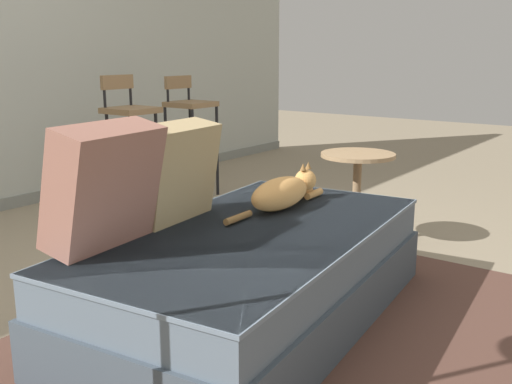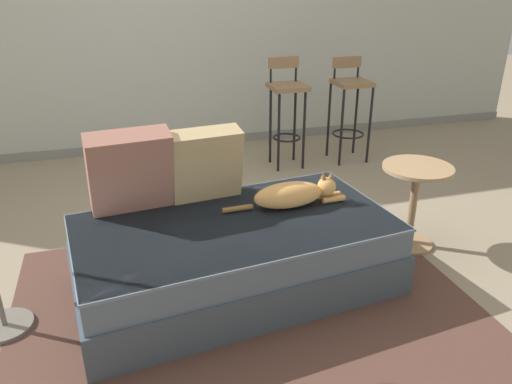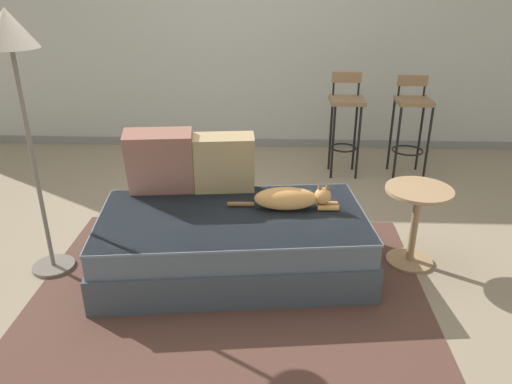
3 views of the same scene
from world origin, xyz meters
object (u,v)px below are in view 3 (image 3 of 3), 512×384
object	(u,v)px
bar_stool_by_doorway	(411,117)
bar_stool_near_window	(346,113)
side_table	(416,215)
cat	(291,198)
throw_pillow_middle	(224,163)
couch	(233,242)
throw_pillow_corner	(160,162)
floor_lamp	(13,56)

from	to	relation	value
bar_stool_by_doorway	bar_stool_near_window	bearing A→B (deg)	179.89
side_table	bar_stool_by_doorway	bearing A→B (deg)	78.33
cat	bar_stool_by_doorway	size ratio (longest dim) A/B	0.78
cat	bar_stool_near_window	distance (m)	1.79
throw_pillow_middle	side_table	world-z (taller)	throw_pillow_middle
throw_pillow_middle	cat	distance (m)	0.55
couch	bar_stool_near_window	distance (m)	2.07
throw_pillow_middle	side_table	xyz separation A→B (m)	(1.31, -0.23, -0.27)
throw_pillow_corner	side_table	world-z (taller)	throw_pillow_corner
bar_stool_near_window	floor_lamp	bearing A→B (deg)	-139.82
throw_pillow_corner	cat	world-z (taller)	throw_pillow_corner
throw_pillow_middle	bar_stool_near_window	size ratio (longest dim) A/B	0.45
throw_pillow_middle	bar_stool_near_window	xyz separation A→B (m)	(1.03, 1.43, -0.02)
bar_stool_near_window	side_table	xyz separation A→B (m)	(0.28, -1.66, -0.25)
bar_stool_near_window	floor_lamp	size ratio (longest dim) A/B	0.58
bar_stool_by_doorway	floor_lamp	world-z (taller)	floor_lamp
couch	throw_pillow_corner	xyz separation A→B (m)	(-0.52, 0.31, 0.44)
throw_pillow_corner	bar_stool_by_doorway	world-z (taller)	bar_stool_by_doorway
throw_pillow_corner	side_table	distance (m)	1.78
bar_stool_by_doorway	floor_lamp	distance (m)	3.45
couch	bar_stool_by_doorway	bearing A→B (deg)	48.94
throw_pillow_corner	side_table	xyz separation A→B (m)	(1.74, -0.18, -0.29)
cat	bar_stool_by_doorway	bearing A→B (deg)	54.97
couch	bar_stool_by_doorway	world-z (taller)	bar_stool_by_doorway
bar_stool_near_window	bar_stool_by_doorway	size ratio (longest dim) A/B	1.03
throw_pillow_middle	floor_lamp	xyz separation A→B (m)	(-1.15, -0.40, 0.79)
throw_pillow_middle	bar_stool_by_doorway	xyz separation A→B (m)	(1.65, 1.43, -0.05)
throw_pillow_middle	bar_stool_near_window	distance (m)	1.76
throw_pillow_middle	floor_lamp	distance (m)	1.45
cat	bar_stool_by_doorway	distance (m)	2.07
throw_pillow_middle	bar_stool_by_doorway	distance (m)	2.19
cat	side_table	distance (m)	0.85
throw_pillow_corner	throw_pillow_middle	distance (m)	0.44
throw_pillow_middle	bar_stool_by_doorway	bearing A→B (deg)	40.96
bar_stool_near_window	couch	bearing A→B (deg)	-117.62
side_table	floor_lamp	bearing A→B (deg)	-175.89
throw_pillow_corner	bar_stool_near_window	xyz separation A→B (m)	(1.46, 1.48, -0.04)
couch	bar_stool_by_doorway	xyz separation A→B (m)	(1.56, 1.80, 0.38)
throw_pillow_middle	cat	size ratio (longest dim) A/B	0.59
couch	throw_pillow_corner	size ratio (longest dim) A/B	3.83
bar_stool_near_window	cat	bearing A→B (deg)	-108.35
throw_pillow_corner	side_table	size ratio (longest dim) A/B	0.86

